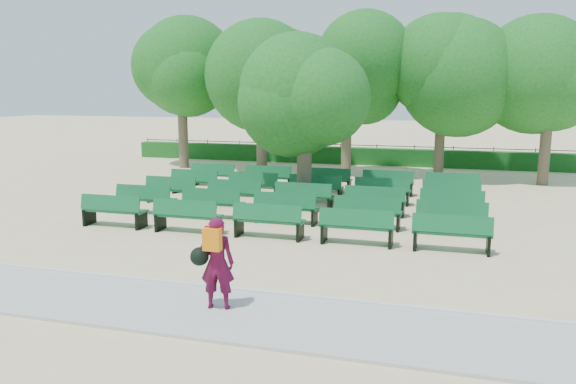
{
  "coord_description": "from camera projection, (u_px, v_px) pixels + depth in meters",
  "views": [
    {
      "loc": [
        4.79,
        -16.2,
        3.98
      ],
      "look_at": [
        0.4,
        -1.0,
        1.1
      ],
      "focal_mm": 35.0,
      "sensor_mm": 36.0,
      "label": 1
    }
  ],
  "objects": [
    {
      "name": "bench_array",
      "position": [
        303.0,
        208.0,
        18.79
      ],
      "size": [
        1.96,
        0.72,
        1.22
      ],
      "rotation": [
        0.0,
        0.0,
        -0.06
      ],
      "color": "#0F5A2D",
      "rests_on": "ground"
    },
    {
      "name": "hedge",
      "position": [
        357.0,
        156.0,
        30.49
      ],
      "size": [
        26.0,
        0.7,
        0.9
      ],
      "primitive_type": "cube",
      "color": "#15541B",
      "rests_on": "ground"
    },
    {
      "name": "fence",
      "position": [
        358.0,
        163.0,
        30.94
      ],
      "size": [
        26.0,
        0.1,
        1.02
      ],
      "primitive_type": null,
      "color": "black",
      "rests_on": "ground"
    },
    {
      "name": "ground",
      "position": [
        284.0,
        221.0,
        17.33
      ],
      "size": [
        120.0,
        120.0,
        0.0
      ],
      "primitive_type": "plane",
      "color": "beige"
    },
    {
      "name": "curb",
      "position": [
        198.0,
        286.0,
        11.41
      ],
      "size": [
        30.0,
        0.12,
        0.1
      ],
      "primitive_type": "cube",
      "color": "silver",
      "rests_on": "ground"
    },
    {
      "name": "paving",
      "position": [
        171.0,
        308.0,
        10.33
      ],
      "size": [
        30.0,
        2.2,
        0.06
      ],
      "primitive_type": "cube",
      "color": "#AFAFAB",
      "rests_on": "ground"
    },
    {
      "name": "tree_among",
      "position": [
        305.0,
        93.0,
        18.71
      ],
      "size": [
        4.2,
        4.2,
        5.81
      ],
      "color": "brown",
      "rests_on": "ground"
    },
    {
      "name": "tree_line",
      "position": [
        344.0,
        175.0,
        26.79
      ],
      "size": [
        21.8,
        6.8,
        7.04
      ],
      "primitive_type": null,
      "color": "#1B631E",
      "rests_on": "ground"
    },
    {
      "name": "person",
      "position": [
        216.0,
        262.0,
        10.09
      ],
      "size": [
        0.83,
        0.53,
        1.7
      ],
      "rotation": [
        0.0,
        0.0,
        3.34
      ],
      "color": "#4F0B28",
      "rests_on": "ground"
    }
  ]
}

